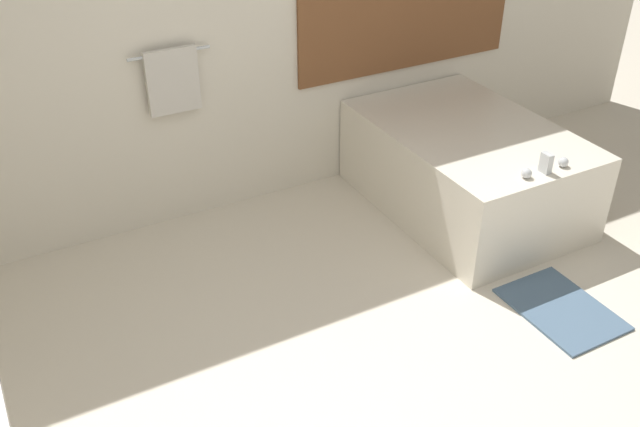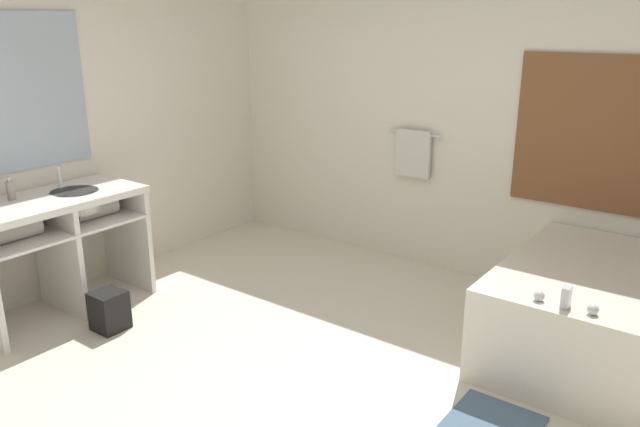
% 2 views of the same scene
% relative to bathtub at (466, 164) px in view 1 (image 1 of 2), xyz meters
% --- Properties ---
extents(ground_plane, '(16.00, 16.00, 0.00)m').
position_rel_bathtub_xyz_m(ground_plane, '(-1.41, -1.42, -0.33)').
color(ground_plane, beige).
rests_on(ground_plane, ground).
extents(wall_back_with_blinds, '(7.40, 0.13, 2.70)m').
position_rel_bathtub_xyz_m(wall_back_with_blinds, '(-1.36, 0.81, 1.02)').
color(wall_back_with_blinds, silver).
rests_on(wall_back_with_blinds, ground_plane).
extents(bathtub, '(1.05, 1.55, 0.72)m').
position_rel_bathtub_xyz_m(bathtub, '(0.00, 0.00, 0.00)').
color(bathtub, silver).
rests_on(bathtub, ground_plane).
extents(bath_mat, '(0.46, 0.63, 0.02)m').
position_rel_bathtub_xyz_m(bath_mat, '(-0.19, -1.15, -0.32)').
color(bath_mat, slate).
rests_on(bath_mat, ground_plane).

